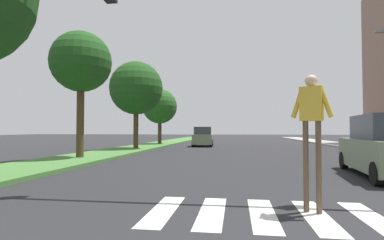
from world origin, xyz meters
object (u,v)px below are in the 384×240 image
(tree_mid, at_px, (81,63))
(tree_distant, at_px, (160,107))
(traffic_light_gantry, at_px, (114,12))
(sedan_midblock, at_px, (203,137))
(pedestrian_performer, at_px, (312,120))
(tree_far, at_px, (136,88))

(tree_mid, relative_size, tree_distant, 1.16)
(traffic_light_gantry, bearing_deg, sedan_midblock, 89.95)
(tree_distant, distance_m, pedestrian_performer, 24.91)
(pedestrian_performer, distance_m, sedan_midblock, 22.34)
(tree_far, xyz_separation_m, sedan_midblock, (4.26, 6.28, -3.74))
(tree_far, relative_size, tree_distant, 1.19)
(tree_mid, xyz_separation_m, tree_far, (0.34, 7.39, -0.27))
(tree_mid, bearing_deg, tree_distant, 89.28)
(pedestrian_performer, bearing_deg, traffic_light_gantry, 162.32)
(tree_distant, bearing_deg, tree_mid, -90.72)
(tree_far, distance_m, traffic_light_gantry, 14.85)
(tree_mid, relative_size, sedan_midblock, 1.50)
(tree_distant, xyz_separation_m, sedan_midblock, (4.42, -1.33, -2.98))
(tree_mid, bearing_deg, pedestrian_performer, -42.58)
(tree_distant, xyz_separation_m, pedestrian_performer, (8.77, -23.22, -2.13))
(tree_mid, relative_size, tree_far, 0.98)
(tree_distant, xyz_separation_m, traffic_light_gantry, (4.40, -21.83, 0.63))
(tree_far, relative_size, pedestrian_performer, 2.56)
(tree_far, bearing_deg, tree_distant, 91.16)
(tree_distant, height_order, sedan_midblock, tree_distant)
(tree_far, height_order, pedestrian_performer, tree_far)
(tree_far, bearing_deg, tree_mid, -92.65)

